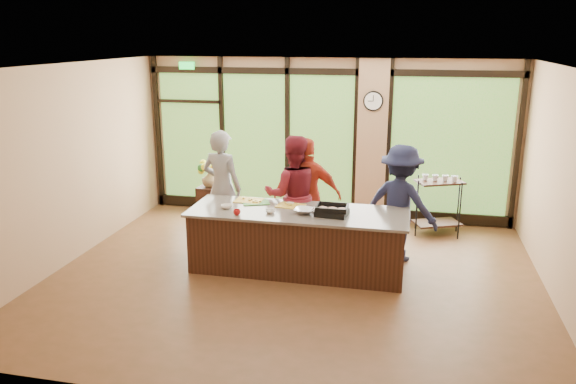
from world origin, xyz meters
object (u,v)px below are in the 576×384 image
at_px(island_base, 298,242).
at_px(cook_right, 400,204).
at_px(cook_left, 222,188).
at_px(flower_stand, 211,207).
at_px(bar_cart, 438,199).
at_px(roasting_pan, 332,213).

xyz_separation_m(island_base, cook_right, (1.45, 0.72, 0.47)).
bearing_deg(cook_left, flower_stand, -41.15).
distance_m(cook_left, bar_cart, 3.75).
bearing_deg(island_base, cook_left, 149.97).
xyz_separation_m(island_base, roasting_pan, (0.51, -0.09, 0.52)).
relative_size(roasting_pan, bar_cart, 0.41).
relative_size(cook_right, flower_stand, 2.34).
bearing_deg(cook_left, cook_right, -168.57).
height_order(cook_left, flower_stand, cook_left).
relative_size(cook_right, roasting_pan, 4.12).
bearing_deg(roasting_pan, island_base, 176.31).
xyz_separation_m(cook_left, cook_right, (2.90, -0.12, -0.05)).
height_order(roasting_pan, bar_cart, bar_cart).
xyz_separation_m(cook_right, bar_cart, (0.63, 1.34, -0.27)).
height_order(cook_left, bar_cart, cook_left).
bearing_deg(island_base, roasting_pan, -10.52).
bearing_deg(cook_right, roasting_pan, 62.94).
bearing_deg(flower_stand, bar_cart, 13.46).
bearing_deg(cook_right, cook_left, 19.68).
distance_m(roasting_pan, flower_stand, 2.97).
relative_size(cook_right, bar_cart, 1.70).
relative_size(cook_left, bar_cart, 1.80).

